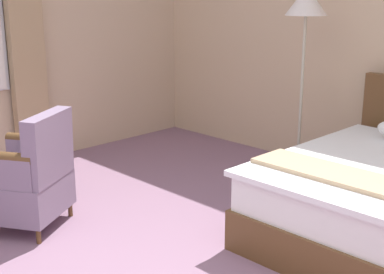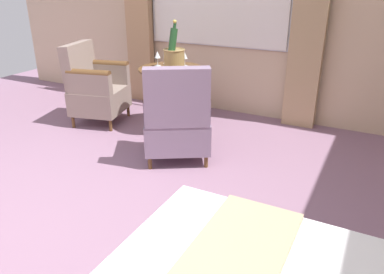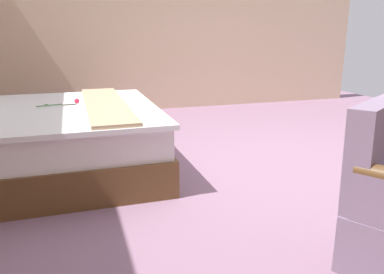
% 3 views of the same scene
% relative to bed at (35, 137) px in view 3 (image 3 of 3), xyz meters
% --- Properties ---
extents(ground_plane, '(7.92, 7.92, 0.00)m').
position_rel_bed_xyz_m(ground_plane, '(-0.57, -2.12, -0.34)').
color(ground_plane, gray).
extents(wall_far_side, '(0.12, 6.54, 3.01)m').
position_rel_bed_xyz_m(wall_far_side, '(2.68, -2.12, 1.17)').
color(wall_far_side, beige).
rests_on(wall_far_side, ground).
extents(bed, '(1.95, 2.05, 1.05)m').
position_rel_bed_xyz_m(bed, '(0.00, 0.00, 0.00)').
color(bed, brown).
rests_on(bed, ground).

